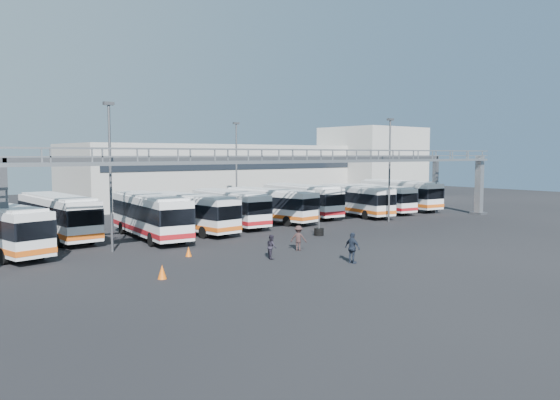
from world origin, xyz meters
TOP-DOWN VIEW (x-y plane):
  - ground at (0.00, 0.00)m, footprint 140.00×140.00m
  - gantry at (0.00, 5.87)m, footprint 51.40×5.15m
  - warehouse at (12.00, 38.00)m, footprint 42.00×14.00m
  - building_right at (38.00, 32.00)m, footprint 14.00×12.00m
  - light_pole_left at (-16.00, 8.00)m, footprint 0.70×0.35m
  - light_pole_mid at (12.00, 7.00)m, footprint 0.70×0.35m
  - light_pole_back at (4.00, 22.00)m, footprint 0.70×0.35m
  - bus_1 at (-17.22, 15.75)m, footprint 2.97×11.63m
  - bus_2 at (-11.33, 11.77)m, footprint 4.03×11.84m
  - bus_3 at (-7.23, 12.77)m, footprint 3.55×11.06m
  - bus_4 at (-2.17, 14.22)m, footprint 3.42×11.02m
  - bus_5 at (2.48, 14.14)m, footprint 3.94×11.09m
  - bus_6 at (8.08, 15.70)m, footprint 3.60×11.46m
  - bus_7 at (13.25, 12.77)m, footprint 4.53×11.13m
  - bus_8 at (17.98, 13.42)m, footprint 4.02×10.49m
  - bus_9 at (22.43, 13.99)m, footprint 4.24×11.86m
  - pedestrian_b at (-9.05, -0.88)m, footprint 0.85×0.94m
  - pedestrian_c at (-5.72, 0.31)m, footprint 1.20×1.29m
  - pedestrian_d at (-6.10, -5.17)m, footprint 0.53×1.15m
  - cone_left at (-17.13, -1.62)m, footprint 0.61×0.61m
  - cone_right at (-12.78, 3.19)m, footprint 0.48×0.48m
  - tire_stack at (0.15, 4.50)m, footprint 0.78×0.78m

SIDE VIEW (x-z plane):
  - ground at x=0.00m, z-range 0.00..0.00m
  - cone_right at x=-12.78m, z-range 0.00..0.65m
  - tire_stack at x=0.15m, z-range -0.74..1.49m
  - cone_left at x=-17.13m, z-range 0.00..0.77m
  - pedestrian_b at x=-9.05m, z-range 0.00..1.57m
  - pedestrian_c at x=-5.72m, z-range 0.00..1.75m
  - pedestrian_d at x=-6.10m, z-range 0.00..1.91m
  - bus_8 at x=17.98m, z-range 0.17..3.27m
  - bus_4 at x=-2.17m, z-range 0.18..3.47m
  - bus_5 at x=2.48m, z-range 0.18..3.47m
  - bus_7 at x=13.25m, z-range 0.18..3.47m
  - bus_3 at x=-7.23m, z-range 0.18..3.48m
  - bus_6 at x=8.08m, z-range 0.18..3.61m
  - bus_1 at x=-17.22m, z-range 0.19..3.70m
  - bus_9 at x=22.43m, z-range 0.19..3.71m
  - bus_2 at x=-11.33m, z-range 0.19..3.71m
  - warehouse at x=12.00m, z-range 0.00..8.00m
  - building_right at x=38.00m, z-range 0.00..11.00m
  - gantry at x=0.00m, z-range 1.96..9.06m
  - light_pole_left at x=-16.00m, z-range 0.62..10.83m
  - light_pole_mid at x=12.00m, z-range 0.62..10.83m
  - light_pole_back at x=4.00m, z-range 0.62..10.83m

